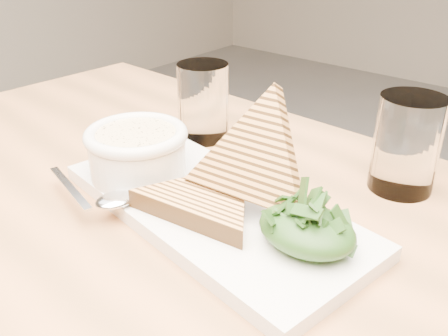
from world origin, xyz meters
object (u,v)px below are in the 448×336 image
Objects in this scene: soup_bowl at (138,157)px; glass_near at (203,102)px; table_top at (159,240)px; platter at (212,208)px; glass_far at (407,144)px.

soup_bowl is 0.17m from glass_near.
soup_bowl is at bearing 150.39° from table_top.
table_top is at bearing -29.61° from soup_bowl.
platter is at bearing 4.58° from soup_bowl.
platter is 3.21× the size of soup_bowl.
glass_near is (-0.15, 0.15, 0.05)m from platter.
soup_bowl is 0.31m from glass_far.
platter reaches higher than table_top.
table_top is 0.07m from platter.
soup_bowl is at bearing -140.39° from glass_far.
glass_far is (0.28, 0.04, 0.00)m from glass_near.
soup_bowl is (-0.11, -0.01, 0.03)m from platter.
soup_bowl is (-0.08, 0.04, 0.06)m from table_top.
glass_far reaches higher than table_top.
glass_near reaches higher than table_top.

